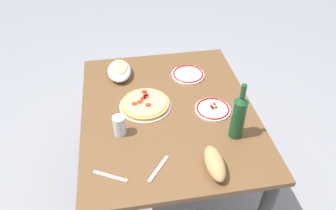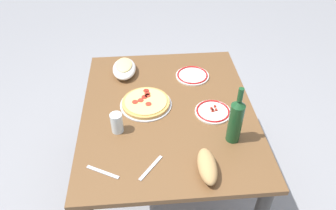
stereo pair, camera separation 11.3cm
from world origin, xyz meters
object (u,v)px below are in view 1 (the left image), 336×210
Objects in this scene: baked_pasta_dish at (119,70)px; side_plate_far at (188,74)px; pepperoni_pizza at (145,104)px; wine_bottle at (239,116)px; bread_loaf at (215,163)px; dining_table at (168,123)px; side_plate_near at (213,109)px; water_glass at (119,126)px.

baked_pasta_dish is 1.12× the size of side_plate_far.
pepperoni_pizza is 0.55m from wine_bottle.
bread_loaf is (-0.20, 0.17, -0.09)m from wine_bottle.
side_plate_near reaches higher than dining_table.
dining_table is 0.38m from side_plate_far.
side_plate_far is (0.46, -0.46, -0.05)m from water_glass.
pepperoni_pizza is 1.40× the size of side_plate_far.
dining_table is at bearing 149.04° from side_plate_far.
pepperoni_pizza is at bearing 75.05° from side_plate_near.
baked_pasta_dish is at bearing -2.66° from water_glass.
wine_bottle is 1.52× the size of side_plate_far.
side_plate_far is (0.26, -0.31, -0.01)m from pepperoni_pizza.
baked_pasta_dish is 2.13× the size of water_glass.
side_plate_near is at bearing -101.61° from dining_table.
pepperoni_pizza reaches higher than side_plate_far.
water_glass is 0.54× the size of bread_loaf.
side_plate_far is (0.31, -0.18, 0.12)m from dining_table.
dining_table is 0.18m from pepperoni_pizza.
wine_bottle is (-0.26, -0.31, 0.25)m from dining_table.
side_plate_near is (0.21, 0.06, -0.12)m from wine_bottle.
bread_loaf is at bearing -125.89° from water_glass.
side_plate_near is (-0.10, -0.37, -0.01)m from pepperoni_pizza.
bread_loaf is at bearing 165.18° from side_plate_near.
dining_table is 4.93× the size of baked_pasta_dish.
wine_bottle reaches higher than dining_table.
wine_bottle reaches higher than side_plate_near.
bread_loaf is (-0.50, -0.27, 0.03)m from pepperoni_pizza.
bread_loaf is at bearing 139.28° from wine_bottle.
dining_table is 5.71× the size of bread_loaf.
bread_loaf is (-0.46, -0.14, 0.15)m from dining_table.
dining_table is at bearing 17.36° from bread_loaf.
water_glass is 0.56× the size of side_plate_near.
water_glass is (0.11, 0.59, -0.08)m from wine_bottle.
pepperoni_pizza is 0.36m from baked_pasta_dish.
pepperoni_pizza is 0.39m from side_plate_near.
baked_pasta_dish is 0.66m from side_plate_near.
side_plate_far is at bearing 12.61° from wine_bottle.
pepperoni_pizza is at bearing 54.64° from wine_bottle.
wine_bottle is at bearing -100.53° from water_glass.
wine_bottle is 0.27m from bread_loaf.
dining_table is at bearing 50.04° from wine_bottle.
dining_table is 0.36m from water_glass.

